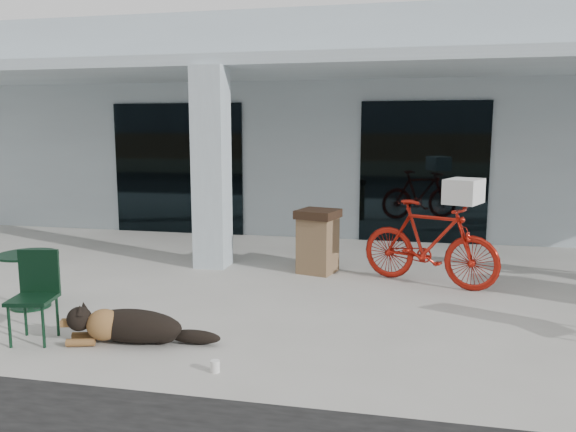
% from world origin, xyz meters
% --- Properties ---
extents(ground, '(80.00, 80.00, 0.00)m').
position_xyz_m(ground, '(0.00, 0.00, 0.00)').
color(ground, '#B2B0A8').
rests_on(ground, ground).
extents(building, '(22.00, 7.00, 4.50)m').
position_xyz_m(building, '(0.00, 8.50, 2.25)').
color(building, silver).
rests_on(building, ground).
extents(storefront_glass_left, '(2.80, 0.06, 2.70)m').
position_xyz_m(storefront_glass_left, '(-3.20, 4.98, 1.35)').
color(storefront_glass_left, black).
rests_on(storefront_glass_left, ground).
extents(storefront_glass_right, '(2.40, 0.06, 2.70)m').
position_xyz_m(storefront_glass_right, '(1.80, 4.98, 1.35)').
color(storefront_glass_right, black).
rests_on(storefront_glass_right, ground).
extents(column, '(0.50, 0.50, 3.12)m').
position_xyz_m(column, '(-1.50, 2.30, 1.56)').
color(column, silver).
rests_on(column, ground).
extents(overhang, '(22.00, 2.80, 0.18)m').
position_xyz_m(overhang, '(0.00, 3.60, 3.21)').
color(overhang, silver).
rests_on(overhang, column).
extents(bicycle, '(2.03, 1.28, 1.18)m').
position_xyz_m(bicycle, '(1.83, 1.90, 0.59)').
color(bicycle, '#A3180D').
rests_on(bicycle, ground).
extents(laundry_basket, '(0.60, 0.67, 0.33)m').
position_xyz_m(laundry_basket, '(2.24, 1.72, 1.35)').
color(laundry_basket, white).
rests_on(laundry_basket, bicycle).
extents(dog, '(1.26, 0.70, 0.40)m').
position_xyz_m(dog, '(-1.18, -1.00, 0.20)').
color(dog, black).
rests_on(dog, ground).
extents(cup_near_dog, '(0.11, 0.11, 0.11)m').
position_xyz_m(cup_near_dog, '(-0.14, -1.50, 0.05)').
color(cup_near_dog, white).
rests_on(cup_near_dog, ground).
extents(cafe_table_near, '(0.88, 0.88, 0.67)m').
position_xyz_m(cafe_table_near, '(-2.98, -0.19, 0.34)').
color(cafe_table_near, '#123621').
rests_on(cafe_table_near, ground).
extents(cafe_chair_near, '(0.50, 0.53, 0.93)m').
position_xyz_m(cafe_chair_near, '(-2.20, -1.18, 0.46)').
color(cafe_chair_near, '#123621').
rests_on(cafe_chair_near, ground).
extents(trash_receptacle, '(0.70, 0.70, 0.97)m').
position_xyz_m(trash_receptacle, '(0.20, 2.24, 0.48)').
color(trash_receptacle, brown).
rests_on(trash_receptacle, ground).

